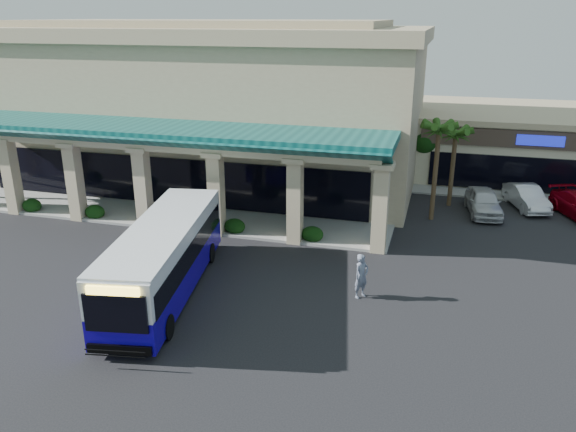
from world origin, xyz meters
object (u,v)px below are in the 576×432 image
(transit_bus, at_px, (165,259))
(car_white, at_px, (526,197))
(car_silver, at_px, (484,202))
(pedestrian, at_px, (361,276))

(transit_bus, xyz_separation_m, car_white, (16.71, 16.72, -0.87))
(transit_bus, bearing_deg, car_silver, 36.63)
(pedestrian, bearing_deg, transit_bus, 139.05)
(transit_bus, height_order, car_white, transit_bus)
(pedestrian, xyz_separation_m, car_white, (8.32, 14.84, -0.27))
(pedestrian, distance_m, car_white, 17.02)
(car_silver, bearing_deg, transit_bus, -140.47)
(pedestrian, bearing_deg, car_silver, 12.89)
(transit_bus, xyz_separation_m, car_silver, (14.02, 14.83, -0.81))
(pedestrian, relative_size, car_white, 0.45)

